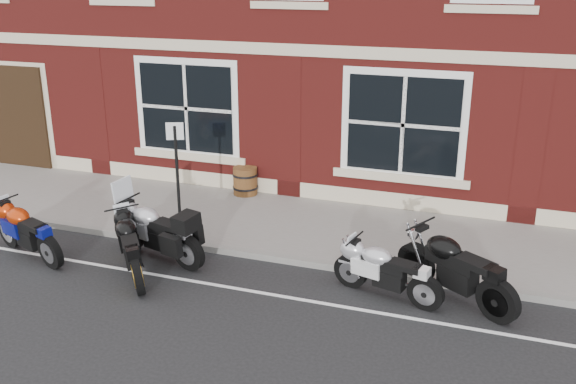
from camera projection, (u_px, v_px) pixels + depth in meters
name	position (u px, v px, depth m)	size (l,w,h in m)	color
ground	(255.00, 298.00, 10.33)	(80.00, 80.00, 0.00)	black
sidewalk	(311.00, 228.00, 12.98)	(30.00, 3.00, 0.12)	slate
kerb	(285.00, 259.00, 11.57)	(30.00, 0.16, 0.12)	slate
moto_touring_silver	(156.00, 228.00, 11.58)	(2.13, 0.79, 1.44)	black
moto_sport_red	(28.00, 229.00, 11.67)	(1.98, 0.85, 0.93)	black
moto_sport_black	(133.00, 244.00, 11.00)	(1.41, 1.74, 0.95)	black
moto_sport_silver	(386.00, 269.00, 10.22)	(1.87, 0.63, 0.86)	black
moto_naked_black	(455.00, 265.00, 10.10)	(2.02, 1.41, 1.05)	black
barrel_planter	(245.00, 181.00, 14.63)	(0.57, 0.57, 0.64)	#502B15
parking_sign	(177.00, 173.00, 11.91)	(0.30, 0.14, 2.27)	black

